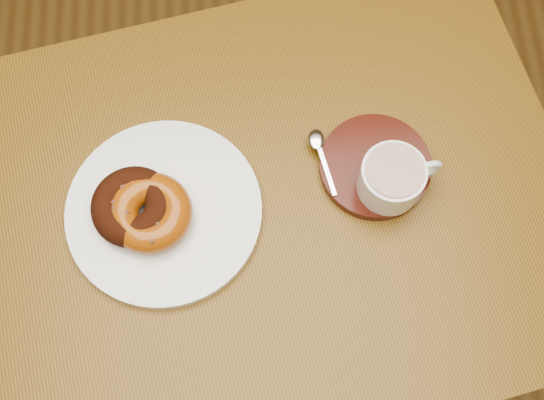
{
  "coord_description": "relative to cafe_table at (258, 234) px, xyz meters",
  "views": [
    {
      "loc": [
        0.25,
        -0.31,
        1.61
      ],
      "look_at": [
        0.26,
        -0.02,
        0.79
      ],
      "focal_mm": 45.0,
      "sensor_mm": 36.0,
      "label": 1
    }
  ],
  "objects": [
    {
      "name": "ground",
      "position": [
        -0.24,
        0.02,
        -0.65
      ],
      "size": [
        6.0,
        6.0,
        0.0
      ],
      "primitive_type": "plane",
      "color": "brown",
      "rests_on": "ground"
    },
    {
      "name": "cafe_table",
      "position": [
        0.0,
        0.0,
        0.0
      ],
      "size": [
        0.94,
        0.78,
        0.77
      ],
      "rotation": [
        0.0,
        0.0,
        0.21
      ],
      "color": "brown",
      "rests_on": "ground"
    },
    {
      "name": "donut_plate",
      "position": [
        -0.12,
        -0.0,
        0.13
      ],
      "size": [
        0.29,
        0.29,
        0.02
      ],
      "primitive_type": "cylinder",
      "rotation": [
        0.0,
        0.0,
        -0.17
      ],
      "color": "white",
      "rests_on": "cafe_table"
    },
    {
      "name": "donut_cinnamon",
      "position": [
        -0.15,
        -0.0,
        0.16
      ],
      "size": [
        0.13,
        0.13,
        0.04
      ],
      "primitive_type": "torus",
      "rotation": [
        0.0,
        0.0,
        0.29
      ],
      "color": "black",
      "rests_on": "donut_plate"
    },
    {
      "name": "donut_caramel",
      "position": [
        -0.13,
        -0.01,
        0.16
      ],
      "size": [
        0.15,
        0.15,
        0.04
      ],
      "rotation": [
        0.0,
        0.0,
        0.55
      ],
      "color": "#9C4E11",
      "rests_on": "donut_plate"
    },
    {
      "name": "saucer",
      "position": [
        0.16,
        0.04,
        0.13
      ],
      "size": [
        0.19,
        0.19,
        0.02
      ],
      "primitive_type": "cylinder",
      "rotation": [
        0.0,
        0.0,
        0.36
      ],
      "color": "#380F07",
      "rests_on": "cafe_table"
    },
    {
      "name": "coffee_cup",
      "position": [
        0.17,
        0.01,
        0.17
      ],
      "size": [
        0.11,
        0.08,
        0.06
      ],
      "rotation": [
        0.0,
        0.0,
        0.2
      ],
      "color": "white",
      "rests_on": "saucer"
    },
    {
      "name": "teaspoon",
      "position": [
        0.08,
        0.07,
        0.14
      ],
      "size": [
        0.03,
        0.1,
        0.01
      ],
      "rotation": [
        0.0,
        0.0,
        0.21
      ],
      "color": "silver",
      "rests_on": "saucer"
    }
  ]
}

